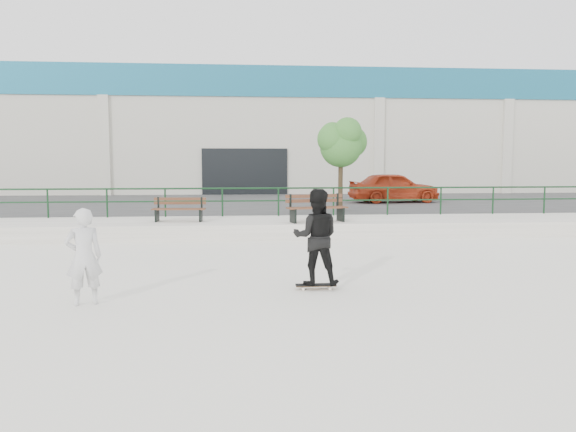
{
  "coord_description": "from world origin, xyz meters",
  "views": [
    {
      "loc": [
        -0.49,
        -9.2,
        2.47
      ],
      "look_at": [
        0.54,
        2.0,
        1.36
      ],
      "focal_mm": 35.0,
      "sensor_mm": 36.0,
      "label": 1
    }
  ],
  "objects": [
    {
      "name": "tree",
      "position": [
        3.57,
        12.41,
        3.21
      ],
      "size": [
        2.04,
        1.81,
        3.62
      ],
      "color": "#3E311F",
      "rests_on": "parking_strip"
    },
    {
      "name": "ground",
      "position": [
        0.0,
        0.0,
        0.0
      ],
      "size": [
        120.0,
        120.0,
        0.0
      ],
      "primitive_type": "plane",
      "color": "silver",
      "rests_on": "ground"
    },
    {
      "name": "parking_strip",
      "position": [
        0.0,
        18.0,
        0.25
      ],
      "size": [
        60.0,
        14.0,
        0.5
      ],
      "primitive_type": "cube",
      "color": "#323232",
      "rests_on": "ground"
    },
    {
      "name": "bench_right",
      "position": [
        2.08,
        8.72,
        0.95
      ],
      "size": [
        2.04,
        0.96,
        0.9
      ],
      "rotation": [
        0.0,
        0.0,
        0.21
      ],
      "color": "#502D1B",
      "rests_on": "ledge"
    },
    {
      "name": "skateboard",
      "position": [
        1.02,
        1.36,
        0.07
      ],
      "size": [
        0.78,
        0.22,
        0.09
      ],
      "rotation": [
        0.0,
        0.0,
        -0.0
      ],
      "color": "black",
      "rests_on": "ground"
    },
    {
      "name": "bench_left",
      "position": [
        -2.37,
        9.31,
        0.89
      ],
      "size": [
        1.74,
        0.62,
        0.79
      ],
      "rotation": [
        0.0,
        0.0,
        -0.08
      ],
      "color": "#502D1B",
      "rests_on": "ledge"
    },
    {
      "name": "standing_skater",
      "position": [
        1.02,
        1.36,
        1.02
      ],
      "size": [
        0.98,
        0.81,
        1.84
      ],
      "primitive_type": "imported",
      "rotation": [
        0.0,
        0.0,
        3.01
      ],
      "color": "black",
      "rests_on": "skateboard"
    },
    {
      "name": "red_car",
      "position": [
        6.98,
        16.96,
        1.22
      ],
      "size": [
        4.37,
        2.08,
        1.44
      ],
      "primitive_type": "imported",
      "rotation": [
        0.0,
        0.0,
        1.66
      ],
      "color": "#AB3015",
      "rests_on": "parking_strip"
    },
    {
      "name": "railing",
      "position": [
        -0.0,
        10.8,
        1.24
      ],
      "size": [
        28.0,
        0.06,
        1.03
      ],
      "color": "#14391C",
      "rests_on": "ledge"
    },
    {
      "name": "commercial_building",
      "position": [
        -0.0,
        31.99,
        4.58
      ],
      "size": [
        44.2,
        16.33,
        8.0
      ],
      "color": "beige",
      "rests_on": "ground"
    },
    {
      "name": "seated_skater",
      "position": [
        -3.11,
        0.56,
        0.84
      ],
      "size": [
        0.71,
        0.59,
        1.67
      ],
      "primitive_type": "imported",
      "rotation": [
        0.0,
        0.0,
        3.51
      ],
      "color": "silver",
      "rests_on": "ground"
    },
    {
      "name": "ledge",
      "position": [
        0.0,
        9.5,
        0.25
      ],
      "size": [
        30.0,
        3.0,
        0.5
      ],
      "primitive_type": "cube",
      "color": "beige",
      "rests_on": "ground"
    }
  ]
}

